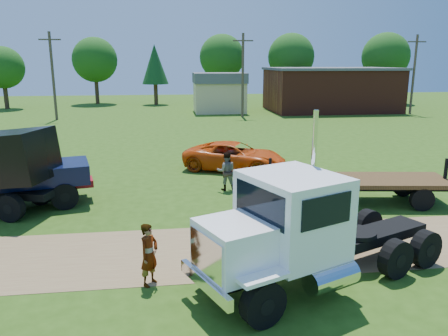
{
  "coord_description": "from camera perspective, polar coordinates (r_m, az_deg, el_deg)",
  "views": [
    {
      "loc": [
        -2.33,
        -13.14,
        6.03
      ],
      "look_at": [
        -0.0,
        4.8,
        1.6
      ],
      "focal_mm": 35.0,
      "sensor_mm": 36.0,
      "label": 1
    }
  ],
  "objects": [
    {
      "name": "flatbed_trailer",
      "position": [
        19.82,
        16.95,
        -2.0
      ],
      "size": [
        8.01,
        3.38,
        1.99
      ],
      "rotation": [
        0.0,
        0.0,
        -0.14
      ],
      "color": "#342210",
      "rests_on": "ground"
    },
    {
      "name": "spectator_a",
      "position": [
        12.33,
        -9.75,
        -11.09
      ],
      "size": [
        0.72,
        0.77,
        1.78
      ],
      "primitive_type": "imported",
      "rotation": [
        0.0,
        0.0,
        0.94
      ],
      "color": "#999999",
      "rests_on": "ground"
    },
    {
      "name": "spectator_b",
      "position": [
        20.84,
        0.3,
        -0.41
      ],
      "size": [
        0.95,
        0.77,
        1.86
      ],
      "primitive_type": "imported",
      "rotation": [
        0.0,
        0.0,
        3.07
      ],
      "color": "#999999",
      "rests_on": "ground"
    },
    {
      "name": "tan_shed",
      "position": [
        53.64,
        -0.62,
        9.89
      ],
      "size": [
        6.2,
        5.4,
        4.7
      ],
      "color": "tan",
      "rests_on": "ground"
    },
    {
      "name": "ground",
      "position": [
        14.65,
        2.47,
        -10.56
      ],
      "size": [
        140.0,
        140.0,
        0.0
      ],
      "primitive_type": "plane",
      "color": "#284910",
      "rests_on": "ground"
    },
    {
      "name": "utility_poles",
      "position": [
        48.88,
        2.47,
        12.19
      ],
      "size": [
        42.2,
        0.28,
        9.0
      ],
      "color": "#453727",
      "rests_on": "ground"
    },
    {
      "name": "dirt_track",
      "position": [
        14.64,
        2.47,
        -10.54
      ],
      "size": [
        120.0,
        4.2,
        0.01
      ],
      "primitive_type": "cube",
      "color": "brown",
      "rests_on": "ground"
    },
    {
      "name": "orange_pickup",
      "position": [
        24.73,
        1.4,
        1.54
      ],
      "size": [
        6.32,
        4.8,
        1.6
      ],
      "primitive_type": "imported",
      "rotation": [
        0.0,
        0.0,
        1.14
      ],
      "color": "#D34509",
      "rests_on": "ground"
    },
    {
      "name": "white_semi_tractor",
      "position": [
        11.91,
        9.22,
        -8.17
      ],
      "size": [
        7.9,
        5.25,
        4.74
      ],
      "rotation": [
        0.0,
        0.0,
        0.41
      ],
      "color": "black",
      "rests_on": "ground"
    },
    {
      "name": "tree_row",
      "position": [
        65.15,
        0.47,
        14.08
      ],
      "size": [
        58.79,
        12.91,
        10.16
      ],
      "color": "#362416",
      "rests_on": "ground"
    },
    {
      "name": "brick_building",
      "position": [
        57.0,
        13.72,
        9.98
      ],
      "size": [
        15.4,
        10.4,
        5.3
      ],
      "color": "maroon",
      "rests_on": "ground"
    }
  ]
}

